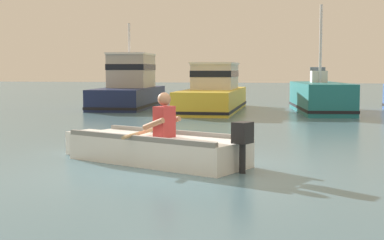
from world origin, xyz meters
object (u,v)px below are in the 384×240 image
at_px(moored_boat_navy, 130,87).
at_px(moored_boat_teal, 320,98).
at_px(moored_boat_yellow, 214,93).
at_px(rowboat_with_person, 154,148).

distance_m(moored_boat_navy, moored_boat_teal, 7.87).
bearing_deg(moored_boat_yellow, moored_boat_teal, -1.34).
distance_m(moored_boat_navy, moored_boat_yellow, 3.90).
bearing_deg(moored_boat_yellow, moored_boat_navy, 165.00).
height_order(rowboat_with_person, moored_boat_teal, moored_boat_teal).
height_order(rowboat_with_person, moored_boat_yellow, moored_boat_yellow).
xyz_separation_m(moored_boat_navy, moored_boat_teal, (7.78, -1.10, -0.30)).
xyz_separation_m(rowboat_with_person, moored_boat_navy, (-4.94, 13.22, 0.58)).
xyz_separation_m(rowboat_with_person, moored_boat_yellow, (-1.17, 12.21, 0.43)).
relative_size(moored_boat_navy, moored_boat_yellow, 0.90).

